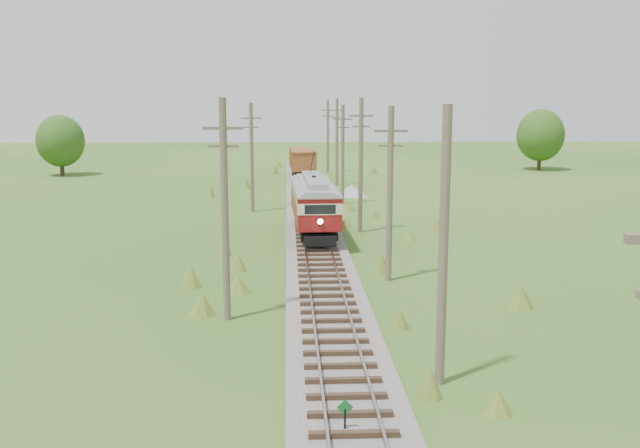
{
  "coord_description": "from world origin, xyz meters",
  "views": [
    {
      "loc": [
        -1.68,
        -16.27,
        8.99
      ],
      "look_at": [
        0.0,
        20.51,
        2.44
      ],
      "focal_mm": 40.0,
      "sensor_mm": 36.0,
      "label": 1
    }
  ],
  "objects_px": {
    "switch_marker": "(345,415)",
    "streetcar": "(314,201)",
    "gondola": "(303,161)",
    "gravel_pile": "(353,191)"
  },
  "relations": [
    {
      "from": "streetcar",
      "to": "gondola",
      "type": "height_order",
      "value": "streetcar"
    },
    {
      "from": "switch_marker",
      "to": "streetcar",
      "type": "bearing_deg",
      "value": 89.59
    },
    {
      "from": "switch_marker",
      "to": "streetcar",
      "type": "height_order",
      "value": "streetcar"
    },
    {
      "from": "switch_marker",
      "to": "gondola",
      "type": "relative_size",
      "value": 0.13
    },
    {
      "from": "switch_marker",
      "to": "gondola",
      "type": "distance_m",
      "value": 61.97
    },
    {
      "from": "switch_marker",
      "to": "gravel_pile",
      "type": "xyz_separation_m",
      "value": [
        4.54,
        47.29,
        -0.14
      ]
    },
    {
      "from": "switch_marker",
      "to": "gondola",
      "type": "bearing_deg",
      "value": 89.82
    },
    {
      "from": "streetcar",
      "to": "gondola",
      "type": "relative_size",
      "value": 1.38
    },
    {
      "from": "switch_marker",
      "to": "gondola",
      "type": "height_order",
      "value": "gondola"
    },
    {
      "from": "gondola",
      "to": "gravel_pile",
      "type": "distance_m",
      "value": 15.37
    }
  ]
}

